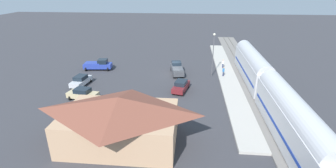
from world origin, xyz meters
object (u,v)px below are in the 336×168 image
at_px(sedan_maroon, 181,86).
at_px(light_pole_near_platform, 213,50).
at_px(pickup_charcoal, 177,69).
at_px(pedestrian_on_platform, 223,63).
at_px(sedan_silver, 81,80).
at_px(station_building, 120,119).
at_px(pedestrian_waiting_far, 223,71).
at_px(sedan_tan, 83,94).
at_px(pickup_blue, 98,65).
at_px(passenger_train, 292,118).

xyz_separation_m(sedan_maroon, light_pole_near_platform, (-5.37, -7.47, 4.10)).
height_order(sedan_maroon, pickup_charcoal, pickup_charcoal).
relative_size(pedestrian_on_platform, sedan_silver, 0.37).
distance_m(station_building, pickup_charcoal, 22.84).
bearing_deg(pedestrian_waiting_far, sedan_maroon, 42.56).
distance_m(sedan_silver, sedan_tan, 5.73).
relative_size(pedestrian_waiting_far, pickup_blue, 0.31).
xyz_separation_m(passenger_train, pickup_blue, (28.95, -21.54, -1.83)).
bearing_deg(sedan_tan, pickup_blue, -79.56).
xyz_separation_m(passenger_train, station_building, (18.00, 1.73, -0.09)).
relative_size(pedestrian_waiting_far, pickup_charcoal, 0.30).
xyz_separation_m(pedestrian_on_platform, pedestrian_waiting_far, (0.45, 4.75, 0.00)).
height_order(passenger_train, sedan_silver, passenger_train).
bearing_deg(pickup_charcoal, pedestrian_waiting_far, 171.80).
relative_size(sedan_tan, pickup_blue, 0.85).
height_order(sedan_silver, pickup_charcoal, pickup_charcoal).
distance_m(station_building, sedan_tan, 13.18).
bearing_deg(station_building, light_pole_near_platform, -117.25).
height_order(pedestrian_on_platform, light_pole_near_platform, light_pole_near_platform).
distance_m(station_building, sedan_silver, 18.73).
distance_m(passenger_train, pedestrian_on_platform, 24.51).
xyz_separation_m(sedan_maroon, sedan_tan, (14.32, 4.38, 0.00)).
bearing_deg(light_pole_near_platform, pedestrian_on_platform, -121.27).
distance_m(sedan_maroon, pickup_blue, 19.04).
distance_m(passenger_train, sedan_tan, 27.79).
bearing_deg(pedestrian_waiting_far, sedan_silver, 13.94).
distance_m(station_building, pedestrian_waiting_far, 24.90).
relative_size(pedestrian_waiting_far, light_pole_near_platform, 0.22).
distance_m(pedestrian_on_platform, light_pole_near_platform, 6.02).
xyz_separation_m(pedestrian_waiting_far, sedan_tan, (21.70, 11.16, -0.40)).
height_order(pedestrian_on_platform, pickup_blue, pickup_blue).
bearing_deg(pedestrian_on_platform, pedestrian_waiting_far, 84.55).
xyz_separation_m(sedan_silver, light_pole_near_platform, (-22.20, -6.70, 4.10)).
bearing_deg(light_pole_near_platform, sedan_tan, 31.05).
bearing_deg(pedestrian_waiting_far, pedestrian_on_platform, -95.45).
relative_size(station_building, sedan_tan, 2.65).
bearing_deg(pedestrian_on_platform, sedan_maroon, 55.81).
height_order(station_building, pedestrian_on_platform, station_building).
distance_m(station_building, pickup_blue, 25.78).
bearing_deg(station_building, pickup_charcoal, -101.95).
bearing_deg(sedan_silver, pickup_blue, -90.31).
bearing_deg(pickup_charcoal, pickup_blue, -3.62).
bearing_deg(passenger_train, sedan_maroon, -45.88).
relative_size(pedestrian_on_platform, light_pole_near_platform, 0.22).
bearing_deg(pickup_blue, pedestrian_on_platform, -174.11).
bearing_deg(sedan_silver, pedestrian_on_platform, -156.42).
xyz_separation_m(sedan_tan, pickup_blue, (2.46, -13.37, 0.15)).
distance_m(sedan_silver, pickup_charcoal, 17.29).
distance_m(pedestrian_on_platform, pickup_blue, 24.75).
xyz_separation_m(station_building, sedan_silver, (11.00, -15.05, -1.89)).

